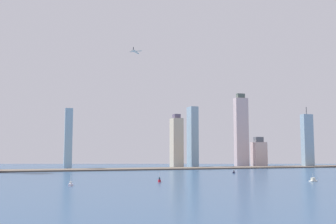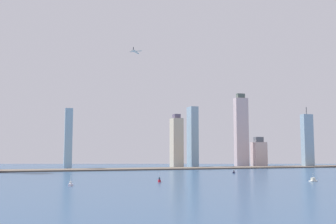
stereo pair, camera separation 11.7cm
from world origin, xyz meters
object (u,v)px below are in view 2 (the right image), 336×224
Objects in this scene: skyscraper_3 at (193,137)px; boat_3 at (159,180)px; skyscraper_1 at (259,153)px; boat_1 at (234,172)px; skyscraper_5 at (241,131)px; boat_2 at (71,184)px; skyscraper_6 at (177,142)px; skyscraper_4 at (307,140)px; airplane at (136,52)px; skyscraper_2 at (68,139)px; boat_0 at (313,180)px.

boat_3 is at bearing -116.46° from skyscraper_3.
boat_1 is (-165.60, -207.88, -25.50)m from skyscraper_1.
skyscraper_1 is 59.55m from skyscraper_5.
boat_3 is at bearing -8.10° from boat_1.
boat_2 is (-267.63, -377.50, -59.33)m from skyscraper_3.
skyscraper_3 reaches higher than skyscraper_6.
skyscraper_3 is at bearing -144.81° from boat_1.
skyscraper_1 is 0.50× the size of skyscraper_4.
airplane reaches higher than boat_3.
airplane is at bearing -108.18° from boat_1.
boat_1 is (-249.39, -159.85, -51.48)m from skyscraper_4.
boat_3 is (90.06, 20.79, 0.25)m from boat_2.
airplane is at bearing 179.55° from boat_3.
skyscraper_4 reaches higher than skyscraper_6.
skyscraper_2 is 206.90m from skyscraper_6.
skyscraper_6 is 191.66m from airplane.
skyscraper_5 is 271.81m from airplane.
skyscraper_5 reaches higher than boat_2.
skyscraper_4 is 0.81× the size of skyscraper_5.
boat_0 is at bearing -113.19° from skyscraper_1.
skyscraper_3 is 1.00× the size of skyscraper_4.
skyscraper_2 reaches higher than skyscraper_6.
airplane is (115.41, -29.85, 160.30)m from skyscraper_2.
skyscraper_6 reaches higher than boat_0.
boat_2 is at bearing -27.74° from boat_0.
boat_1 is 194.15m from boat_3.
skyscraper_1 is at bearing -176.40° from boat_1.
airplane is at bearing -159.23° from skyscraper_6.
skyscraper_4 is 267.43m from skyscraper_6.
skyscraper_3 is 402.82m from boat_3.
skyscraper_6 is at bearing -110.01° from boat_0.
skyscraper_1 is 328.70m from airplane.
boat_2 is 0.42× the size of airplane.
skyscraper_3 is (247.16, 21.25, 6.83)m from skyscraper_2.
boat_0 is at bearing -87.47° from skyscraper_6.
skyscraper_6 is at bearing 166.12° from boat_3.
boat_3 reaches higher than boat_0.
boat_3 is at bearing -151.25° from airplane.
skyscraper_4 is 388.42m from airplane.
skyscraper_4 reaches higher than boat_2.
skyscraper_3 is 466.53m from boat_2.
boat_2 is at bearing -125.33° from skyscraper_3.
skyscraper_5 is at bearing -130.45° from boat_0.
skyscraper_4 reaches higher than skyscraper_1.
boat_3 reaches higher than boat_2.
skyscraper_1 is 385.37m from skyscraper_2.
skyscraper_3 is at bearing 161.61° from boat_3.
skyscraper_6 is at bearing -5.79° from boat_2.
skyscraper_6 is 8.26× the size of boat_0.
skyscraper_2 is 199.76m from airplane.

